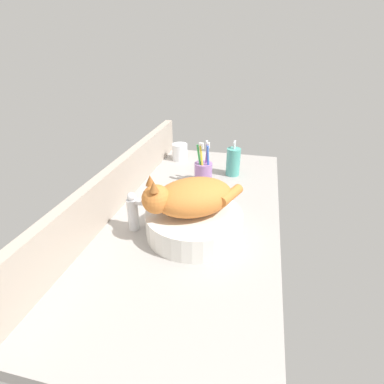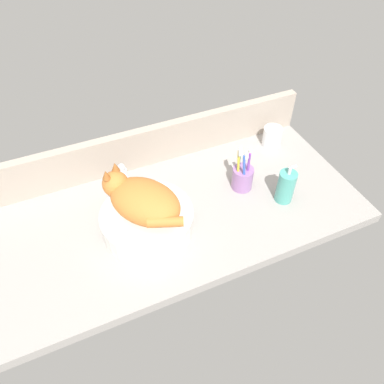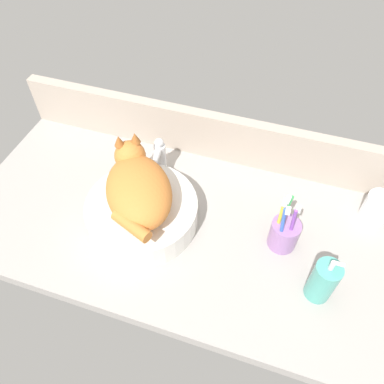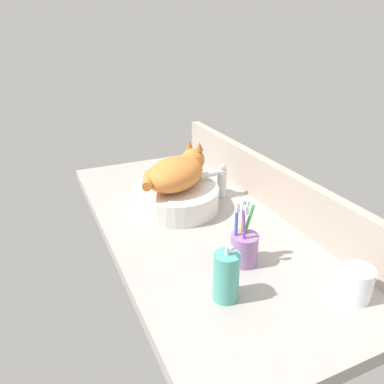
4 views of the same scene
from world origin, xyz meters
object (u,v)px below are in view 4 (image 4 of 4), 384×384
Objects in this scene: cat at (177,172)px; toothbrush_cup at (244,247)px; sink_basin at (176,198)px; water_glass at (356,285)px; faucet at (220,179)px; soap_dispenser at (226,276)px.

cat is 1.62× the size of toothbrush_cup.
toothbrush_cup is at bearing 5.22° from cat.
sink_basin is 66.56cm from water_glass.
faucet is 0.73× the size of toothbrush_cup.
soap_dispenser is 0.85× the size of toothbrush_cup.
soap_dispenser is (50.71, -8.10, -7.26)cm from cat.
cat is 3.58× the size of water_glass.
sink_basin is 3.68× the size of water_glass.
soap_dispenser is at bearing -114.06° from water_glass.
sink_basin is at bearing 172.00° from soap_dispenser.
cat reaches higher than soap_dispenser.
cat reaches higher than water_glass.
cat reaches higher than sink_basin.
cat is 40.84cm from toothbrush_cup.
faucet is 0.85× the size of soap_dispenser.
sink_basin is 1.66× the size of toothbrush_cup.
faucet is at bearing 153.49° from soap_dispenser.
water_glass is at bearing 65.94° from soap_dispenser.
water_glass is at bearing 18.18° from cat.
sink_basin is at bearing -83.71° from faucet.
sink_basin is 39.21cm from toothbrush_cup.
faucet is 65.08cm from water_glass.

